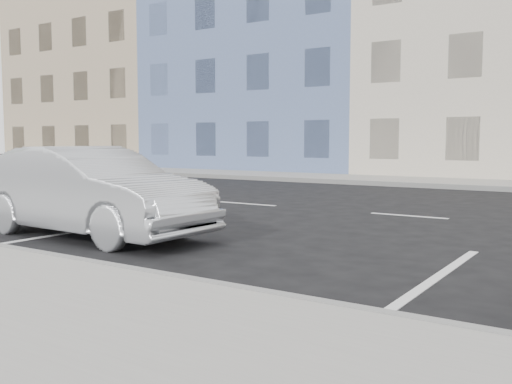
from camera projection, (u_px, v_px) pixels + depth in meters
sidewalk_far at (407, 181)px, 20.49m from camera, size 80.00×3.40×0.15m
curb_near at (8, 252)px, 7.47m from camera, size 80.00×0.12×0.16m
curb_far at (390, 184)px, 19.08m from camera, size 80.00×0.12×0.16m
bldg_far_west at (138, 73)px, 37.83m from camera, size 12.00×12.00×12.00m
bldg_blue at (295, 49)px, 31.17m from camera, size 12.00×12.00×13.00m
sedan_silver at (90, 192)px, 9.13m from camera, size 4.42×1.68×1.44m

